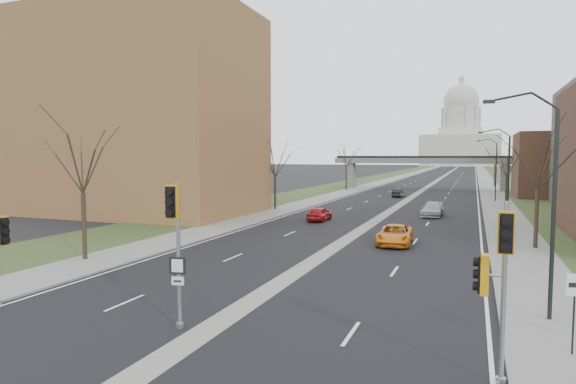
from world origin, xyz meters
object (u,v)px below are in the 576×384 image
Objects in this scene: car_left_near at (320,214)px; car_right_mid at (432,210)px; speed_limit_sign at (574,299)px; car_right_near at (395,235)px; signal_pole_right at (497,266)px; car_left_far at (398,193)px; signal_pole_median at (175,229)px.

car_right_mid is at bearing -142.74° from car_left_near.
speed_limit_sign reaches higher than car_right_near.
signal_pole_right is 63.08m from car_left_far.
signal_pole_median reaches higher than car_right_mid.
car_left_near is at bearing 117.86° from signal_pole_right.
car_right_near is at bearing 108.16° from signal_pole_right.
speed_limit_sign is 0.64× the size of car_left_near.
speed_limit_sign is 19.68m from car_right_near.
car_right_mid is at bearing 99.27° from signal_pole_right.
car_left_near is 0.81× the size of car_right_mid.
signal_pole_median reaches higher than car_left_far.
signal_pole_right is 1.99× the size of speed_limit_sign.
signal_pole_median reaches higher than signal_pole_right.
car_right_mid reaches higher than car_left_far.
car_left_far is (3.16, 30.93, -0.07)m from car_left_near.
signal_pole_median reaches higher than car_right_near.
car_left_far is at bearing 103.01° from signal_pole_right.
signal_pole_right is 1.02× the size of car_right_mid.
speed_limit_sign is at bearing 121.93° from car_left_near.
car_left_far is 0.75× the size of car_right_near.
car_right_near is at bearing 100.62° from car_left_far.
car_right_mid is at bearing 109.25° from car_left_far.
car_right_near is 1.01× the size of car_right_mid.
car_left_near is 12.62m from car_right_mid.
car_left_near is at bearing 86.84° from car_left_far.
signal_pole_right is at bearing -77.14° from car_right_near.
car_right_near is (4.76, 20.36, -3.04)m from signal_pole_median.
car_left_near is 13.58m from car_right_near.
car_right_near is at bearing -91.72° from car_right_mid.
signal_pole_right reaches higher than car_left_near.
signal_pole_right is 38.93m from car_right_mid.
car_left_near is at bearing 128.07° from car_right_near.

